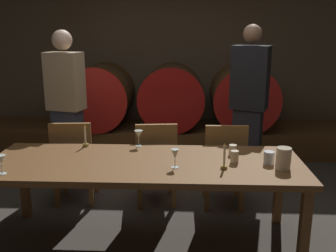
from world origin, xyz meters
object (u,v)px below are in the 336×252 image
at_px(wine_barrel_center, 172,96).
at_px(chair_center, 156,160).
at_px(guest_right, 249,107).
at_px(wine_glass_right, 175,155).
at_px(chair_left, 74,158).
at_px(cup_right, 269,158).
at_px(wine_barrel_right, 243,97).
at_px(candle_right, 224,162).
at_px(pitcher, 283,158).
at_px(chair_right, 224,161).
at_px(wine_barrel_left, 101,96).
at_px(wine_glass_center, 139,135).
at_px(guest_left, 67,108).
at_px(cup_left, 235,157).
at_px(cup_center, 233,150).
at_px(dining_table, 145,168).
at_px(candle_left, 85,140).

xyz_separation_m(wine_barrel_center, chair_center, (-0.09, -1.80, -0.33)).
relative_size(guest_right, wine_glass_right, 12.16).
height_order(chair_left, cup_right, chair_left).
relative_size(wine_barrel_right, chair_center, 1.06).
xyz_separation_m(candle_right, cup_right, (0.36, 0.12, -0.01)).
bearing_deg(cup_right, pitcher, -52.14).
bearing_deg(chair_right, wine_barrel_left, -49.25).
bearing_deg(wine_barrel_right, wine_barrel_center, 180.00).
relative_size(wine_barrel_left, cup_right, 9.14).
relative_size(wine_barrel_center, wine_glass_center, 6.26).
height_order(wine_barrel_left, chair_left, wine_barrel_left).
height_order(guest_left, cup_left, guest_left).
relative_size(chair_center, cup_center, 9.97).
bearing_deg(wine_barrel_left, cup_right, -53.35).
relative_size(dining_table, wine_glass_center, 17.02).
height_order(wine_glass_right, cup_right, wine_glass_right).
height_order(chair_center, cup_right, chair_center).
xyz_separation_m(guest_left, pitcher, (2.06, -1.34, -0.10)).
distance_m(guest_left, wine_glass_center, 1.22).
relative_size(wine_barrel_left, wine_glass_center, 6.26).
bearing_deg(pitcher, candle_right, -177.88).
bearing_deg(cup_right, chair_left, 157.79).
xyz_separation_m(wine_barrel_right, cup_right, (-0.16, -2.52, -0.04)).
distance_m(guest_right, pitcher, 1.34).
relative_size(guest_right, candle_right, 8.61).
bearing_deg(dining_table, wine_barrel_left, 109.65).
xyz_separation_m(wine_barrel_center, wine_glass_center, (-0.23, -2.11, 0.02)).
bearing_deg(guest_right, wine_glass_center, 57.92).
xyz_separation_m(candle_left, cup_right, (1.56, -0.40, -0.01)).
bearing_deg(chair_right, guest_right, -120.22).
distance_m(wine_barrel_center, dining_table, 2.51).
xyz_separation_m(wine_barrel_center, cup_center, (0.60, -2.31, -0.05)).
bearing_deg(wine_glass_center, wine_glass_right, -57.09).
bearing_deg(dining_table, cup_center, 14.71).
bearing_deg(chair_left, pitcher, 150.62).
relative_size(wine_barrel_right, cup_center, 10.57).
xyz_separation_m(wine_glass_center, cup_left, (0.81, -0.40, -0.06)).
relative_size(dining_table, guest_left, 1.45).
xyz_separation_m(chair_center, candle_left, (-0.62, -0.33, 0.29)).
bearing_deg(cup_left, chair_right, 90.23).
height_order(cup_center, cup_right, cup_right).
bearing_deg(candle_right, chair_left, 148.99).
distance_m(chair_right, cup_right, 0.80).
bearing_deg(dining_table, wine_barrel_center, 87.01).
height_order(guest_left, wine_glass_right, guest_left).
distance_m(chair_center, pitcher, 1.36).
height_order(wine_barrel_right, chair_left, wine_barrel_right).
bearing_deg(guest_left, cup_right, 162.67).
bearing_deg(wine_barrel_right, cup_left, -99.72).
distance_m(cup_left, cup_right, 0.27).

